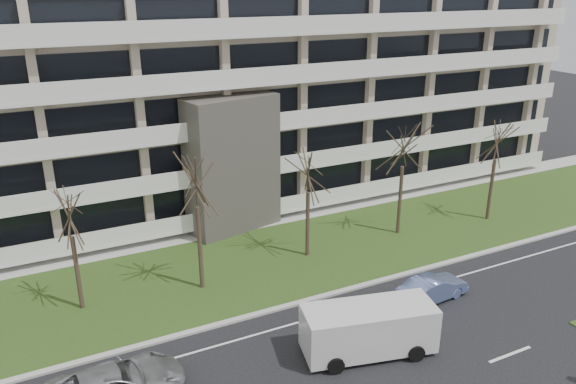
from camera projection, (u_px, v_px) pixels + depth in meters
grass_verge at (268, 261)px, 33.58m from camera, size 90.00×10.00×0.06m
curb at (308, 300)px, 29.38m from camera, size 90.00×0.35×0.12m
sidewalk at (235, 227)px, 38.18m from camera, size 90.00×2.00×0.08m
lane_edge_line at (322, 315)px, 28.15m from camera, size 90.00×0.12×0.01m
apartment_building at (197, 99)px, 41.21m from camera, size 60.50×15.10×18.75m
blue_sedan at (433, 288)px, 29.35m from camera, size 4.15×1.77×1.33m
white_van at (370, 325)px, 24.95m from camera, size 6.25×3.49×2.29m
tree_2 at (68, 207)px, 26.78m from camera, size 3.62×3.62×7.24m
tree_3 at (195, 173)px, 28.36m from camera, size 4.27×4.27×8.54m
tree_4 at (308, 166)px, 32.28m from camera, size 3.69×3.69×7.37m
tree_5 at (405, 139)px, 35.04m from camera, size 4.17×4.17×8.35m
tree_6 at (498, 135)px, 37.37m from camera, size 3.95×3.95×7.89m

